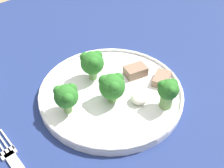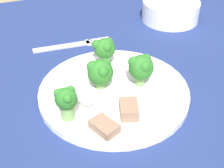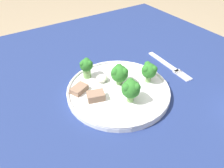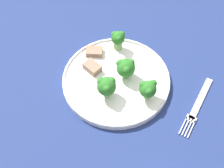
# 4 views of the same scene
# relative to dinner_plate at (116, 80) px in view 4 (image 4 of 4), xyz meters

# --- Properties ---
(table) EXTENTS (1.12, 1.05, 0.73)m
(table) POSITION_rel_dinner_plate_xyz_m (0.03, 0.00, -0.10)
(table) COLOR navy
(table) RESTS_ON ground_plane
(dinner_plate) EXTENTS (0.27, 0.27, 0.02)m
(dinner_plate) POSITION_rel_dinner_plate_xyz_m (0.00, 0.00, 0.00)
(dinner_plate) COLOR white
(dinner_plate) RESTS_ON table
(fork) EXTENTS (0.03, 0.18, 0.00)m
(fork) POSITION_rel_dinner_plate_xyz_m (-0.20, -0.02, -0.01)
(fork) COLOR silver
(fork) RESTS_ON table
(broccoli_floret_near_rim_left) EXTENTS (0.04, 0.04, 0.06)m
(broccoli_floret_near_rim_left) POSITION_rel_dinner_plate_xyz_m (0.04, -0.09, 0.04)
(broccoli_floret_near_rim_left) COLOR #709E56
(broccoli_floret_near_rim_left) RESTS_ON dinner_plate
(broccoli_floret_center_left) EXTENTS (0.05, 0.04, 0.06)m
(broccoli_floret_center_left) POSITION_rel_dinner_plate_xyz_m (0.00, 0.05, 0.04)
(broccoli_floret_center_left) COLOR #709E56
(broccoli_floret_center_left) RESTS_ON dinner_plate
(broccoli_floret_back_left) EXTENTS (0.05, 0.05, 0.06)m
(broccoli_floret_back_left) POSITION_rel_dinner_plate_xyz_m (-0.02, -0.02, 0.04)
(broccoli_floret_back_left) COLOR #709E56
(broccoli_floret_back_left) RESTS_ON dinner_plate
(broccoli_floret_front_left) EXTENTS (0.04, 0.04, 0.05)m
(broccoli_floret_front_left) POSITION_rel_dinner_plate_xyz_m (-0.09, 0.02, 0.04)
(broccoli_floret_front_left) COLOR #709E56
(broccoli_floret_front_left) RESTS_ON dinner_plate
(meat_slice_front_slice) EXTENTS (0.05, 0.04, 0.02)m
(meat_slice_front_slice) POSITION_rel_dinner_plate_xyz_m (0.07, -0.00, 0.01)
(meat_slice_front_slice) COLOR #846651
(meat_slice_front_slice) RESTS_ON dinner_plate
(meat_slice_middle_slice) EXTENTS (0.05, 0.04, 0.01)m
(meat_slice_middle_slice) POSITION_rel_dinner_plate_xyz_m (0.09, -0.05, 0.01)
(meat_slice_middle_slice) COLOR #846651
(meat_slice_middle_slice) RESTS_ON dinner_plate
(sauce_dollop) EXTENTS (0.03, 0.03, 0.02)m
(sauce_dollop) POSITION_rel_dinner_plate_xyz_m (0.02, -0.05, 0.01)
(sauce_dollop) COLOR silver
(sauce_dollop) RESTS_ON dinner_plate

